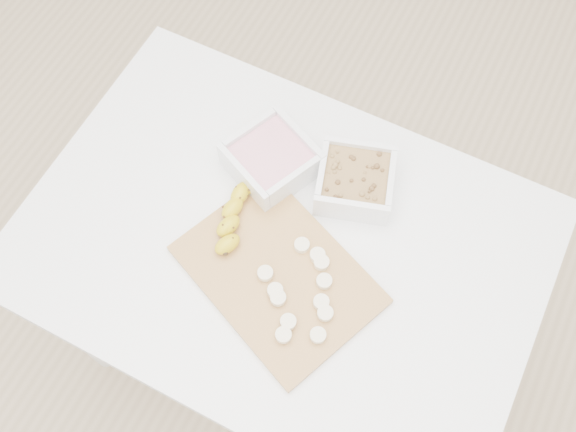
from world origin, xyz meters
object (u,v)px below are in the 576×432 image
at_px(table, 281,259).
at_px(bowl_granola, 355,180).
at_px(cutting_board, 278,274).
at_px(bowl_yogurt, 271,159).
at_px(banana, 237,213).

bearing_deg(table, bowl_granola, 65.39).
bearing_deg(cutting_board, bowl_granola, 77.83).
relative_size(table, bowl_granola, 5.47).
relative_size(bowl_yogurt, cutting_board, 0.57).
height_order(table, banana, banana).
height_order(bowl_yogurt, cutting_board, bowl_yogurt).
xyz_separation_m(bowl_yogurt, bowl_granola, (0.17, 0.03, -0.00)).
distance_m(table, banana, 0.16).
height_order(cutting_board, banana, banana).
height_order(bowl_granola, cutting_board, bowl_granola).
relative_size(table, banana, 5.38).
bearing_deg(cutting_board, table, 112.59).
height_order(table, bowl_granola, bowl_granola).
xyz_separation_m(table, bowl_granola, (0.08, 0.17, 0.13)).
bearing_deg(bowl_granola, table, -114.61).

